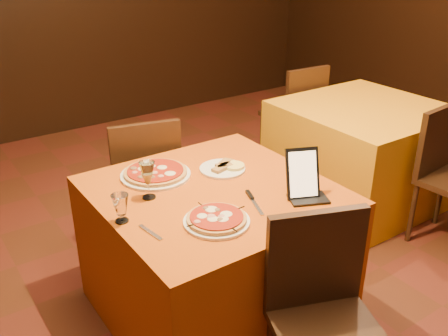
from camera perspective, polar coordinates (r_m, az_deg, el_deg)
floor at (r=2.88m, az=7.54°, el=-16.32°), size 6.00×7.00×0.01m
main_table at (r=2.66m, az=-1.15°, el=-9.64°), size 1.10×1.10×0.75m
side_table at (r=3.96m, az=15.43°, el=1.64°), size 1.10×1.10×0.75m
chair_main_near at (r=2.12m, az=12.01°, el=-18.16°), size 0.59×0.59×0.91m
chair_main_far at (r=3.25m, az=-9.33°, el=-1.46°), size 0.56×0.56×0.91m
chair_side_far at (r=4.45m, az=7.70°, el=6.03°), size 0.45×0.45×0.91m
pizza_near at (r=2.18m, az=-0.85°, el=-5.95°), size 0.29×0.29×0.03m
pizza_far at (r=2.61m, az=-7.83°, el=-0.62°), size 0.36×0.36×0.03m
cutlet_dish at (r=2.65m, az=-0.18°, el=0.01°), size 0.24×0.24×0.03m
wine_glass at (r=2.37m, az=-8.70°, el=-1.35°), size 0.10×0.10×0.19m
water_glass at (r=2.21m, az=-11.71°, el=-4.54°), size 0.08×0.08×0.13m
tablet at (r=2.38m, az=8.97°, el=-0.60°), size 0.18×0.15×0.23m
knife at (r=2.33m, az=3.59°, el=-4.14°), size 0.09×0.20×0.01m
fork_near at (r=2.14m, az=-8.39°, el=-7.29°), size 0.04×0.16×0.01m
fork_far at (r=2.74m, az=-6.55°, el=0.41°), size 0.05×0.14×0.01m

